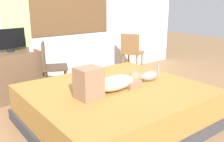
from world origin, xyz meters
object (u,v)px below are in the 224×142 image
at_px(cat, 148,76).
at_px(chair_by_desk, 51,65).
at_px(chair_spare, 131,51).
at_px(desk, 9,76).
at_px(cup, 31,48).
at_px(bed, 115,106).
at_px(tv_monitor, 10,40).
at_px(person_lying, 109,82).

height_order(cat, chair_by_desk, chair_by_desk).
bearing_deg(chair_spare, chair_by_desk, -177.33).
bearing_deg(desk, cup, -24.04).
bearing_deg(cat, cup, 121.38).
distance_m(cat, chair_by_desk, 1.62).
height_order(bed, cup, cup).
distance_m(cup, chair_by_desk, 0.39).
bearing_deg(tv_monitor, person_lying, -71.74).
xyz_separation_m(desk, chair_spare, (2.37, -0.18, 0.14)).
relative_size(tv_monitor, cup, 4.92).
bearing_deg(chair_by_desk, bed, -81.71).
relative_size(bed, cup, 21.20).
distance_m(cat, desk, 2.15).
bearing_deg(chair_by_desk, tv_monitor, 152.90).
distance_m(person_lying, chair_spare, 2.33).
distance_m(bed, chair_by_desk, 1.45).
bearing_deg(cup, person_lying, -79.15).
distance_m(cat, tv_monitor, 2.14).
bearing_deg(cup, tv_monitor, 151.23).
xyz_separation_m(tv_monitor, chair_spare, (2.31, -0.18, -0.41)).
bearing_deg(tv_monitor, bed, -66.71).
height_order(tv_monitor, chair_by_desk, tv_monitor).
xyz_separation_m(bed, desk, (-0.78, 1.67, 0.14)).
xyz_separation_m(desk, cup, (0.33, -0.15, 0.42)).
relative_size(bed, cat, 5.79).
bearing_deg(person_lying, cup, 100.85).
bearing_deg(tv_monitor, cup, -28.77).
relative_size(tv_monitor, chair_by_desk, 0.56).
bearing_deg(bed, person_lying, -158.19).
bearing_deg(person_lying, chair_by_desk, 92.22).
relative_size(person_lying, tv_monitor, 1.96).
bearing_deg(cat, person_lying, -179.35).
height_order(bed, chair_by_desk, chair_by_desk).
distance_m(chair_by_desk, chair_spare, 1.80).
relative_size(desk, cup, 9.23).
xyz_separation_m(bed, chair_by_desk, (-0.20, 1.40, 0.27)).
bearing_deg(chair_by_desk, desk, 155.45).
height_order(bed, person_lying, person_lying).
relative_size(cat, chair_spare, 0.42).
bearing_deg(chair_spare, person_lying, -138.32).
height_order(tv_monitor, chair_spare, tv_monitor).
relative_size(cat, cup, 3.66).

